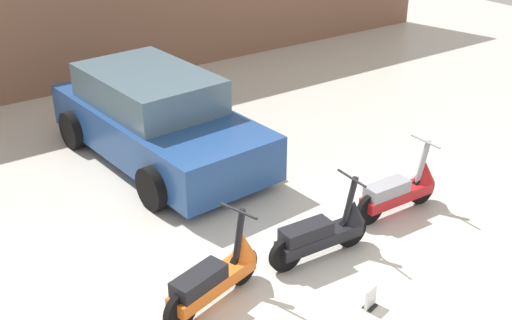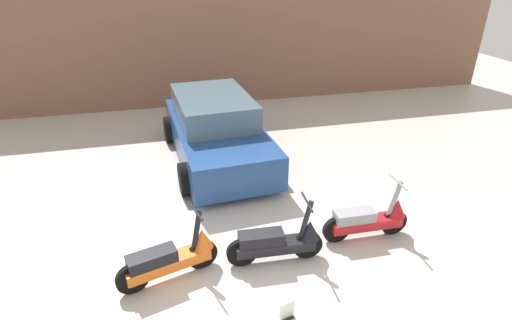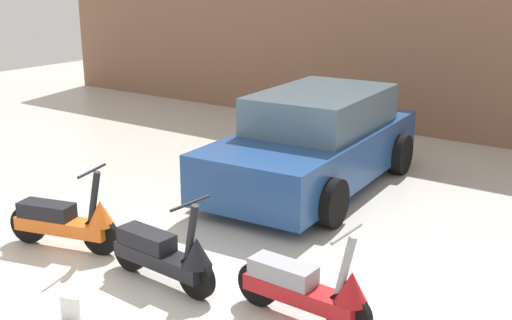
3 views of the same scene
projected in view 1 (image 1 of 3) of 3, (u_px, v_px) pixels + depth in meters
The scene contains 7 objects.
ground_plane at pixel (341, 293), 7.36m from camera, with size 28.00×28.00×0.00m, color beige.
wall_back at pixel (65, 1), 12.58m from camera, with size 19.60×0.12×3.68m, color #845B47.
scooter_front_left at pixel (217, 275), 7.08m from camera, with size 1.42×0.67×1.02m.
scooter_front_right at pixel (324, 231), 7.87m from camera, with size 1.45×0.52×1.01m.
scooter_front_center at pixel (401, 189), 8.83m from camera, with size 1.43×0.52×1.00m.
car_rear_left at pixel (156, 119), 10.23m from camera, with size 2.26×4.30×1.42m.
placard_near_right_scooter at pixel (371, 299), 7.09m from camera, with size 0.20×0.16×0.26m.
Camera 1 is at (-4.18, -4.28, 4.65)m, focal length 45.00 mm.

